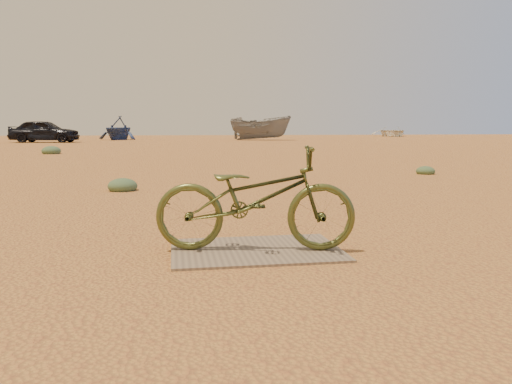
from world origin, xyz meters
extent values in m
plane|color=#BC823C|center=(0.00, 0.00, 0.00)|extent=(120.00, 120.00, 0.00)
cube|color=#7E6B56|center=(-0.58, 0.33, 0.01)|extent=(1.54, 1.06, 0.02)
imported|color=#495125|center=(-0.60, 0.30, 0.49)|extent=(1.88, 0.93, 0.94)
imported|color=black|center=(-10.20, 33.21, 0.79)|extent=(4.88, 2.54, 1.58)
imported|color=navy|center=(-5.74, 39.14, 1.00)|extent=(4.59, 4.84, 2.00)
imported|color=slate|center=(5.82, 36.53, 0.99)|extent=(5.45, 3.81, 1.98)
imported|color=silver|center=(23.04, 49.01, 0.55)|extent=(4.67, 5.88, 1.09)
ellipsoid|color=#546B49|center=(-2.21, 5.01, 0.00)|extent=(0.52, 0.52, 0.29)
ellipsoid|color=#546B49|center=(4.65, 7.00, 0.00)|extent=(0.44, 0.44, 0.24)
ellipsoid|color=#546B49|center=(-6.28, 17.70, 0.00)|extent=(0.76, 0.76, 0.42)
camera|label=1|loc=(-1.32, -4.07, 1.14)|focal=35.00mm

